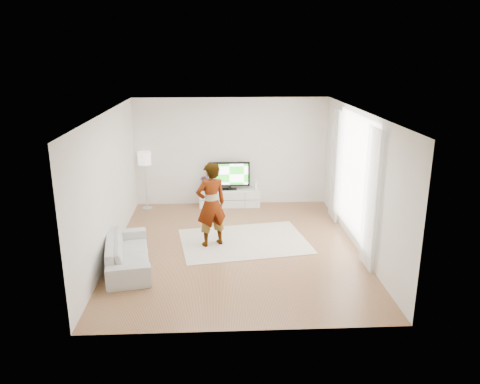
{
  "coord_description": "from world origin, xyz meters",
  "views": [
    {
      "loc": [
        -0.36,
        -8.94,
        3.92
      ],
      "look_at": [
        0.1,
        0.4,
        1.09
      ],
      "focal_mm": 35.0,
      "sensor_mm": 36.0,
      "label": 1
    }
  ],
  "objects_px": {
    "media_console": "(230,198)",
    "television": "(229,175)",
    "player": "(211,204)",
    "sofa": "(128,252)",
    "rug": "(244,241)",
    "floor_lamp": "(145,161)"
  },
  "relations": [
    {
      "from": "television",
      "to": "media_console",
      "type": "bearing_deg",
      "value": -90.0
    },
    {
      "from": "rug",
      "to": "player",
      "type": "height_order",
      "value": "player"
    },
    {
      "from": "sofa",
      "to": "player",
      "type": "bearing_deg",
      "value": -70.01
    },
    {
      "from": "media_console",
      "to": "player",
      "type": "distance_m",
      "value": 2.71
    },
    {
      "from": "rug",
      "to": "player",
      "type": "relative_size",
      "value": 1.49
    },
    {
      "from": "media_console",
      "to": "television",
      "type": "relative_size",
      "value": 1.48
    },
    {
      "from": "floor_lamp",
      "to": "sofa",
      "type": "bearing_deg",
      "value": -87.93
    },
    {
      "from": "television",
      "to": "sofa",
      "type": "xyz_separation_m",
      "value": [
        -2.02,
        -3.55,
        -0.55
      ]
    },
    {
      "from": "sofa",
      "to": "television",
      "type": "bearing_deg",
      "value": -40.4
    },
    {
      "from": "media_console",
      "to": "player",
      "type": "xyz_separation_m",
      "value": [
        -0.45,
        -2.58,
        0.68
      ]
    },
    {
      "from": "media_console",
      "to": "television",
      "type": "xyz_separation_m",
      "value": [
        0.0,
        0.03,
        0.62
      ]
    },
    {
      "from": "television",
      "to": "player",
      "type": "relative_size",
      "value": 0.59
    },
    {
      "from": "media_console",
      "to": "sofa",
      "type": "bearing_deg",
      "value": -119.84
    },
    {
      "from": "rug",
      "to": "sofa",
      "type": "height_order",
      "value": "sofa"
    },
    {
      "from": "media_console",
      "to": "rug",
      "type": "height_order",
      "value": "media_console"
    },
    {
      "from": "media_console",
      "to": "sofa",
      "type": "relative_size",
      "value": 0.8
    },
    {
      "from": "television",
      "to": "sofa",
      "type": "bearing_deg",
      "value": -119.64
    },
    {
      "from": "media_console",
      "to": "sofa",
      "type": "height_order",
      "value": "sofa"
    },
    {
      "from": "media_console",
      "to": "rug",
      "type": "bearing_deg",
      "value": -84.35
    },
    {
      "from": "media_console",
      "to": "sofa",
      "type": "distance_m",
      "value": 4.06
    },
    {
      "from": "media_console",
      "to": "floor_lamp",
      "type": "distance_m",
      "value": 2.39
    },
    {
      "from": "sofa",
      "to": "floor_lamp",
      "type": "xyz_separation_m",
      "value": [
        -0.12,
        3.43,
        0.98
      ]
    }
  ]
}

